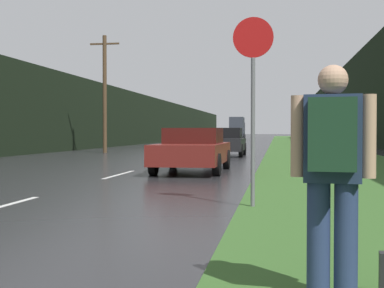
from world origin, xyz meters
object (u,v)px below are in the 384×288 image
at_px(hitchhiker_with_backpack, 332,167).
at_px(delivery_truck, 237,128).
at_px(stop_sign, 253,92).
at_px(car_passing_near, 193,149).
at_px(car_passing_far, 226,142).

distance_m(hitchhiker_with_backpack, delivery_truck, 86.25).
height_order(stop_sign, car_passing_near, stop_sign).
bearing_deg(hitchhiker_with_backpack, car_passing_far, 103.54).
bearing_deg(hitchhiker_with_backpack, car_passing_near, 109.71).
distance_m(hitchhiker_with_backpack, car_passing_far, 23.88).
bearing_deg(car_passing_far, hitchhiker_with_backpack, 97.24).
distance_m(car_passing_near, car_passing_far, 11.06).
bearing_deg(stop_sign, delivery_truck, 94.35).
height_order(hitchhiker_with_backpack, car_passing_near, hitchhiker_with_backpack).
relative_size(car_passing_far, delivery_truck, 0.57).
relative_size(car_passing_near, delivery_truck, 0.66).
relative_size(hitchhiker_with_backpack, car_passing_far, 0.42).
distance_m(stop_sign, hitchhiker_with_backpack, 5.06).
height_order(stop_sign, delivery_truck, delivery_truck).
xyz_separation_m(car_passing_far, delivery_truck, (-3.95, 62.27, 1.17)).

